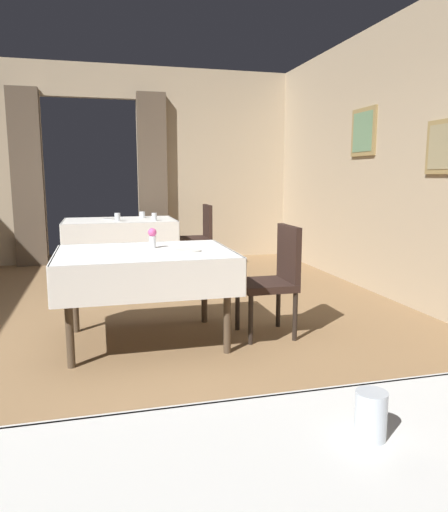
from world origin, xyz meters
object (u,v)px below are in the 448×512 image
(plate_far_a, at_px, (110,219))
(glass_far_d, at_px, (154,217))
(flower_vase_mid, at_px, (152,237))
(glass_far_b, at_px, (117,217))
(chair_mid_right, at_px, (275,275))
(glass_near_b, at_px, (371,415))
(glass_far_c, at_px, (142,215))
(plate_mid_b, at_px, (188,250))
(chair_far_right, at_px, (200,234))
(dining_table_mid, at_px, (145,262))
(dining_table_far, at_px, (120,226))

(plate_far_a, relative_size, glass_far_d, 1.80)
(flower_vase_mid, xyz_separation_m, glass_far_b, (-0.18, 2.50, -0.03))
(plate_far_a, height_order, glass_far_b, glass_far_b)
(chair_mid_right, distance_m, glass_far_b, 2.98)
(glass_near_b, relative_size, glass_far_c, 1.25)
(chair_mid_right, relative_size, flower_vase_mid, 5.60)
(glass_far_b, xyz_separation_m, glass_far_d, (0.48, -0.05, -0.00))
(glass_near_b, xyz_separation_m, plate_mid_b, (0.10, 2.80, -0.05))
(chair_far_right, bearing_deg, glass_near_b, -97.99)
(glass_far_b, bearing_deg, glass_far_c, 51.11)
(plate_mid_b, bearing_deg, flower_vase_mid, 137.04)
(dining_table_mid, relative_size, glass_far_b, 12.47)
(flower_vase_mid, distance_m, plate_far_a, 2.83)
(dining_table_far, xyz_separation_m, plate_mid_b, (0.40, -2.97, 0.10))
(glass_near_b, xyz_separation_m, glass_far_c, (0.02, 5.98, -0.01))
(glass_far_c, bearing_deg, plate_mid_b, -88.61)
(glass_far_b, distance_m, glass_far_c, 0.57)
(dining_table_mid, distance_m, plate_mid_b, 0.36)
(chair_far_right, bearing_deg, glass_far_d, -151.73)
(glass_near_b, xyz_separation_m, flower_vase_mid, (-0.16, 3.03, 0.03))
(glass_near_b, bearing_deg, glass_far_c, 89.83)
(plate_mid_b, xyz_separation_m, glass_far_d, (0.04, 2.69, 0.05))
(plate_far_a, relative_size, glass_far_b, 1.72)
(glass_near_b, bearing_deg, glass_far_d, 88.59)
(glass_near_b, bearing_deg, chair_far_right, 82.01)
(dining_table_far, bearing_deg, plate_far_a, 148.69)
(glass_far_c, bearing_deg, plate_far_a, -163.61)
(glass_near_b, height_order, plate_far_a, glass_near_b)
(chair_far_right, relative_size, plate_far_a, 4.89)
(flower_vase_mid, bearing_deg, dining_table_mid, -120.80)
(plate_mid_b, height_order, glass_far_b, glass_far_b)
(dining_table_far, relative_size, chair_mid_right, 1.60)
(dining_table_mid, distance_m, glass_far_b, 2.64)
(dining_table_mid, relative_size, dining_table_far, 0.92)
(chair_mid_right, bearing_deg, glass_near_b, -106.56)
(plate_mid_b, bearing_deg, glass_far_c, 91.39)
(plate_far_a, bearing_deg, dining_table_far, -31.31)
(chair_mid_right, height_order, glass_far_b, chair_mid_right)
(flower_vase_mid, bearing_deg, plate_far_a, 95.62)
(chair_mid_right, relative_size, plate_mid_b, 4.42)
(glass_near_b, distance_m, flower_vase_mid, 3.03)
(chair_mid_right, relative_size, glass_far_d, 8.82)
(flower_vase_mid, bearing_deg, dining_table_far, 93.11)
(glass_near_b, bearing_deg, glass_far_b, 93.53)
(plate_mid_b, distance_m, glass_far_b, 2.77)
(plate_far_a, xyz_separation_m, glass_far_d, (0.57, -0.36, 0.05))
(chair_mid_right, height_order, glass_far_d, chair_mid_right)
(chair_mid_right, height_order, plate_mid_b, chair_mid_right)
(glass_far_b, relative_size, glass_far_c, 1.24)
(chair_far_right, xyz_separation_m, glass_near_b, (-0.82, -5.86, 0.29))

